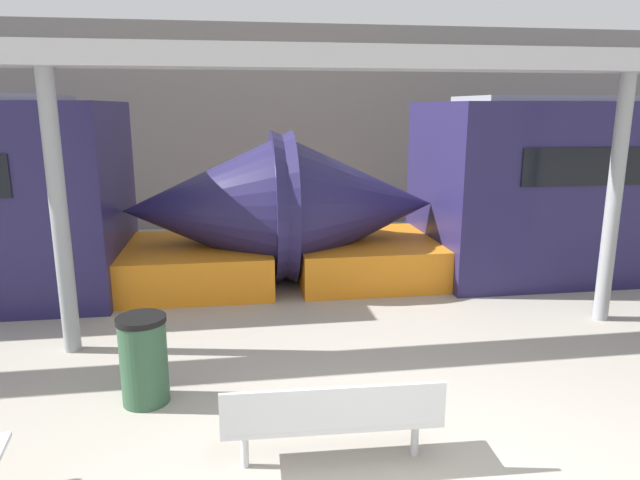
# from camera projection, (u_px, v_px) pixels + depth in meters

# --- Properties ---
(station_wall) EXTENTS (56.00, 0.20, 5.00)m
(station_wall) POSITION_uv_depth(u_px,v_px,m) (279.00, 128.00, 14.38)
(station_wall) COLOR gray
(station_wall) RESTS_ON ground_plane
(bench_near) EXTENTS (1.88, 0.51, 0.80)m
(bench_near) POSITION_uv_depth(u_px,v_px,m) (333.00, 416.00, 4.79)
(bench_near) COLOR silver
(bench_near) RESTS_ON ground_plane
(trash_bin) EXTENTS (0.50, 0.50, 0.94)m
(trash_bin) POSITION_uv_depth(u_px,v_px,m) (144.00, 360.00, 5.87)
(trash_bin) COLOR #2D5138
(trash_bin) RESTS_ON ground_plane
(support_column_near) EXTENTS (0.21, 0.21, 3.46)m
(support_column_near) POSITION_uv_depth(u_px,v_px,m) (59.00, 216.00, 6.85)
(support_column_near) COLOR gray
(support_column_near) RESTS_ON ground_plane
(support_column_far) EXTENTS (0.21, 0.21, 3.46)m
(support_column_far) POSITION_uv_depth(u_px,v_px,m) (614.00, 202.00, 7.92)
(support_column_far) COLOR gray
(support_column_far) RESTS_ON ground_plane
(canopy_beam) EXTENTS (28.00, 0.60, 0.28)m
(canopy_beam) POSITION_uv_depth(u_px,v_px,m) (42.00, 54.00, 6.43)
(canopy_beam) COLOR #B7B7BC
(canopy_beam) RESTS_ON support_column_near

